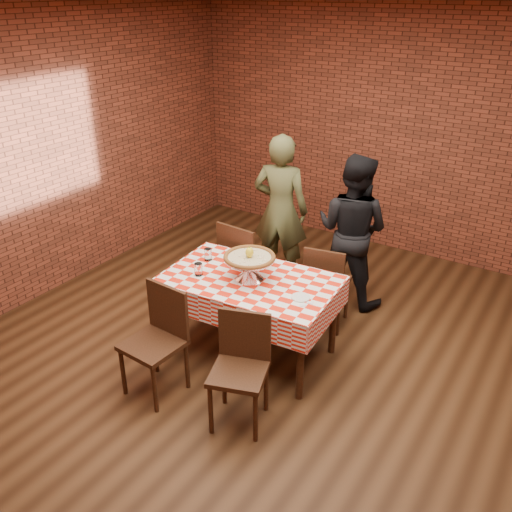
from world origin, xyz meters
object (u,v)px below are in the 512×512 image
table (250,317)px  water_glass_right (208,254)px  condiment_caddy (267,258)px  chair_far_left (249,263)px  pizza_stand (250,269)px  water_glass_left (198,269)px  diner_olive (281,210)px  chair_near_left (153,345)px  chair_near_right (239,375)px  chair_far_right (327,284)px  pizza (250,258)px  diner_black (352,230)px

table → water_glass_right: 0.68m
condiment_caddy → chair_far_left: size_ratio=0.14×
pizza_stand → water_glass_right: (-0.51, 0.09, -0.04)m
water_glass_left → condiment_caddy: 0.62m
table → pizza_stand: pizza_stand is taller
water_glass_left → condiment_caddy: condiment_caddy is taller
water_glass_left → diner_olive: 1.54m
table → water_glass_left: water_glass_left is taller
table → chair_near_left: (-0.36, -0.86, 0.08)m
water_glass_right → chair_far_left: bearing=87.5°
water_glass_left → chair_near_right: chair_near_right is taller
water_glass_right → chair_near_left: (0.16, -0.95, -0.36)m
diner_olive → chair_far_left: bearing=77.7°
chair_near_right → table: bearing=98.9°
chair_far_left → diner_olive: size_ratio=0.56×
pizza_stand → water_glass_left: pizza_stand is taller
water_glass_right → condiment_caddy: size_ratio=0.87×
chair_near_right → chair_far_left: 1.74m
chair_far_right → chair_near_left: bearing=56.3°
pizza → chair_far_left: pizza is taller
water_glass_left → diner_olive: bearing=93.4°
water_glass_left → chair_far_left: bearing=95.1°
water_glass_left → chair_near_left: chair_near_left is taller
pizza → pizza_stand: bearing=153.4°
pizza_stand → chair_near_right: 0.98m
pizza_stand → chair_near_right: pizza_stand is taller
chair_far_right → diner_olive: size_ratio=0.52×
chair_far_right → pizza: bearing=55.7°
chair_far_left → chair_far_right: bearing=-169.3°
pizza_stand → pizza: size_ratio=0.99×
pizza → condiment_caddy: size_ratio=3.46×
pizza → chair_near_left: size_ratio=0.49×
pizza → diner_olive: (-0.49, 1.36, -0.13)m
water_glass_left → chair_far_right: size_ratio=0.13×
chair_near_right → chair_far_left: size_ratio=0.94×
diner_black → condiment_caddy: bearing=74.3°
diner_olive → table: bearing=96.9°
chair_far_left → water_glass_right: bearing=92.0°
pizza_stand → diner_black: (0.34, 1.36, -0.07)m
condiment_caddy → water_glass_right: bearing=-175.8°
water_glass_right → pizza: bearing=-10.4°
water_glass_left → water_glass_right: bearing=111.1°
water_glass_left → chair_far_left: chair_far_left is taller
water_glass_right → chair_far_left: chair_far_left is taller
diner_olive → pizza_stand: bearing=96.7°
table → chair_near_left: size_ratio=1.60×
water_glass_right → chair_far_left: (0.03, 0.62, -0.35)m
table → diner_olive: bearing=110.2°
chair_far_left → diner_black: diner_black is taller
chair_far_right → diner_black: diner_black is taller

